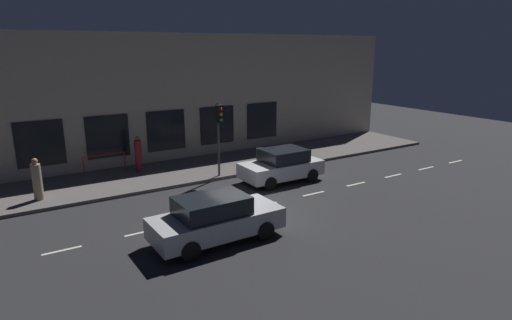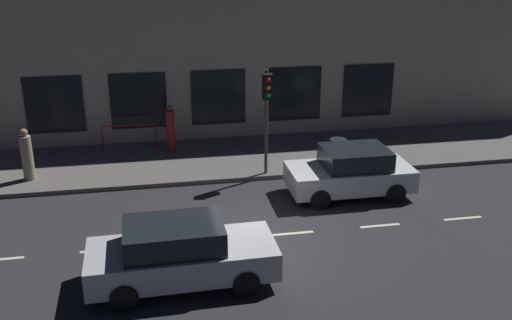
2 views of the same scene
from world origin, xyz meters
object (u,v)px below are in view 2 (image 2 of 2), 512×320
Objects in this scene: pedestrian_0 at (170,130)px; pedestrian_1 at (27,156)px; parked_car_1 at (351,172)px; trash_bin at (338,152)px; traffic_light at (267,100)px; parked_car_0 at (180,253)px.

pedestrian_0 is 5.25m from pedestrian_1.
parked_car_1 is 2.21× the size of pedestrian_1.
pedestrian_0 is at bearing 48.37° from parked_car_1.
trash_bin is (-0.65, -10.66, -0.33)m from pedestrian_1.
traffic_light is 2.03× the size of pedestrian_1.
traffic_light is 3.46m from trash_bin.
traffic_light is 3.70× the size of trash_bin.
traffic_light reaches higher than parked_car_1.
parked_car_0 is 4.57× the size of trash_bin.
pedestrian_1 reaches higher than trash_bin.
parked_car_1 is at bearing 172.32° from trash_bin.
traffic_light is 7.25m from parked_car_0.
parked_car_1 is 2.17× the size of pedestrian_0.
pedestrian_0 is (3.03, 3.13, -1.79)m from traffic_light.
parked_car_1 reaches higher than trash_bin.
pedestrian_0 reaches higher than trash_bin.
trash_bin is at bearing -23.58° from pedestrian_1.
traffic_light is 3.63m from parked_car_1.
parked_car_0 is at bearing -77.15° from pedestrian_1.
parked_car_1 is at bearing 31.33° from pedestrian_0.
parked_car_1 is (-1.88, -2.37, -2.01)m from traffic_light.
traffic_light is at bearing 98.33° from trash_bin.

